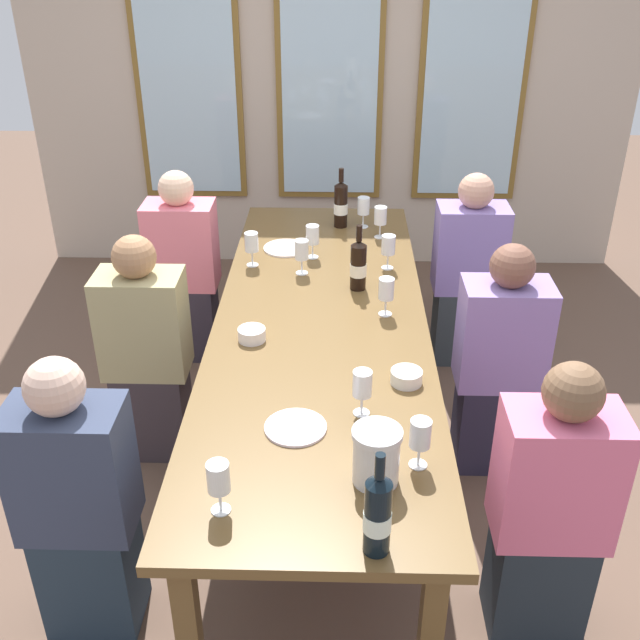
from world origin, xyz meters
The scene contains 27 objects.
ground_plane centered at (0.00, 0.00, 0.00)m, with size 12.00×12.00×0.00m, color brown.
back_wall_with_windows centered at (0.00, 2.31, 1.45)m, with size 4.12×0.10×2.90m.
dining_table centered at (0.00, 0.00, 0.68)m, with size 0.92×2.80×0.74m.
white_plate_0 centered at (-0.20, 0.77, 0.74)m, with size 0.24×0.24×0.01m, color white.
white_plate_1 centered at (-0.07, -0.77, 0.74)m, with size 0.22×0.22×0.01m, color white.
metal_pitcher centered at (0.20, -1.03, 0.84)m, with size 0.16×0.16×0.19m.
wine_bottle_0 centered at (0.17, 0.32, 0.86)m, with size 0.08×0.08×0.32m.
wine_bottle_1 centered at (0.19, -1.32, 0.87)m, with size 0.08×0.08×0.33m.
wine_bottle_2 centered at (0.08, 1.11, 0.87)m, with size 0.08×0.08×0.34m.
tasting_bowl_0 centered at (0.33, -0.48, 0.77)m, with size 0.12×0.12×0.05m, color silver.
tasting_bowl_1 centered at (-0.28, -0.18, 0.77)m, with size 0.11×0.11×0.05m, color white.
wine_glass_0 centered at (0.28, 0.06, 0.86)m, with size 0.07×0.07×0.17m.
wine_glass_1 centered at (0.34, -0.96, 0.86)m, with size 0.07×0.07×0.17m.
wine_glass_2 centered at (-0.36, 0.56, 0.86)m, with size 0.07×0.07×0.17m.
wine_glass_3 centered at (0.21, 1.10, 0.86)m, with size 0.07×0.07×0.17m.
wine_glass_4 centered at (-0.06, 0.67, 0.86)m, with size 0.07×0.07×0.17m.
wine_glass_5 centered at (0.32, 0.55, 0.86)m, with size 0.07×0.07×0.17m.
wine_glass_6 centered at (0.16, -0.68, 0.86)m, with size 0.07×0.07×0.17m.
wine_glass_7 centered at (-0.10, 0.48, 0.86)m, with size 0.07×0.07×0.17m.
wine_glass_8 centered at (0.30, 0.95, 0.86)m, with size 0.07×0.07×0.17m.
wine_glass_9 centered at (-0.26, -1.18, 0.86)m, with size 0.07×0.07×0.17m.
seated_person_0 centered at (-0.79, -0.95, 0.53)m, with size 0.38×0.24×1.11m.
seated_person_1 centered at (0.79, -0.93, 0.53)m, with size 0.38×0.24×1.11m.
seated_person_2 centered at (-0.79, 0.03, 0.53)m, with size 0.38×0.24×1.11m.
seated_person_3 centered at (0.79, -0.02, 0.53)m, with size 0.38×0.24×1.11m.
seated_person_4 centered at (-0.79, 0.93, 0.53)m, with size 0.38×0.24×1.11m.
seated_person_5 centered at (0.79, 0.93, 0.53)m, with size 0.38×0.24×1.11m.
Camera 1 is at (0.07, -2.81, 2.28)m, focal length 41.40 mm.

